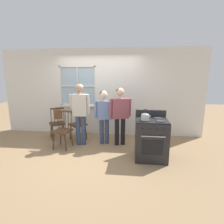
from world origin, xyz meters
TOP-DOWN VIEW (x-y plane):
  - ground_plane at (0.00, 0.00)m, footprint 16.00×16.00m
  - wall_back at (0.04, 1.40)m, footprint 6.40×0.16m
  - chair_by_window at (-1.22, 0.77)m, footprint 0.57×0.56m
  - chair_near_wall at (-0.79, 0.14)m, footprint 0.48×0.46m
  - chair_center_cluster at (-0.56, 0.76)m, footprint 0.58×0.58m
  - person_elderly_left at (-0.38, 0.38)m, footprint 0.53×0.25m
  - person_teen_center at (0.25, 0.53)m, footprint 0.54×0.31m
  - person_adult_right at (0.69, 0.50)m, footprint 0.60×0.34m
  - stove at (1.44, -0.24)m, footprint 0.71×0.68m
  - kettle at (1.29, -0.37)m, footprint 0.21×0.17m
  - potted_plant at (-0.89, 1.31)m, footprint 0.12×0.12m
  - handbag at (-1.09, 0.57)m, footprint 0.25×0.25m

SIDE VIEW (x-z plane):
  - ground_plane at x=0.00m, z-range 0.00..0.00m
  - chair_by_window at x=-1.22m, z-range -0.03..0.95m
  - chair_near_wall at x=-0.79m, z-range -0.03..0.95m
  - chair_center_cluster at x=-0.56m, z-range -0.03..0.95m
  - stove at x=1.44m, z-range -0.07..1.02m
  - handbag at x=-1.09m, z-range 0.66..0.96m
  - person_teen_center at x=0.25m, z-range 0.17..1.66m
  - person_adult_right at x=0.69m, z-range 0.18..1.75m
  - person_elderly_left at x=-0.38m, z-range 0.17..1.83m
  - kettle at x=1.29m, z-range 0.90..1.15m
  - potted_plant at x=-0.89m, z-range 0.88..1.24m
  - wall_back at x=0.04m, z-range -0.02..2.68m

